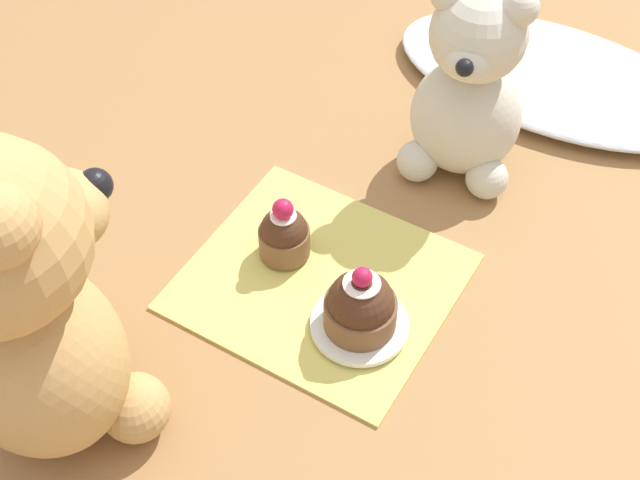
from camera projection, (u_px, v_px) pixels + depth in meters
ground_plane at (320, 283)px, 0.77m from camera, size 4.00×4.00×0.00m
knitted_placemat at (320, 280)px, 0.77m from camera, size 0.22×0.20×0.01m
tulle_cloth at (552, 77)px, 0.93m from camera, size 0.34×0.18×0.03m
teddy_bear_cream at (469, 91)px, 0.80m from camera, size 0.12×0.11×0.20m
teddy_bear_tan at (24, 307)px, 0.58m from camera, size 0.17×0.16×0.28m
cupcake_near_cream_bear at (284, 234)px, 0.77m from camera, size 0.05×0.05×0.06m
saucer_plate at (359, 325)px, 0.73m from camera, size 0.08×0.08×0.01m
cupcake_near_tan_bear at (361, 306)px, 0.71m from camera, size 0.06×0.06×0.07m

